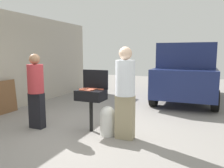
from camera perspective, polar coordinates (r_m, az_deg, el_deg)
The scene contains 21 objects.
ground_plane at distance 5.15m, azimuth -5.36°, elevation -11.61°, with size 24.00×24.00×0.00m, color gray.
house_wall_side at distance 7.62m, azimuth -23.43°, elevation 5.32°, with size 0.24×8.00×2.93m, color #B2A893.
bbq_grill at distance 4.94m, azimuth -5.31°, elevation -3.15°, with size 0.60×0.44×0.92m.
grill_lid_open at distance 5.08m, azimuth -4.19°, elevation 1.20°, with size 0.60×0.05×0.42m, color black.
hot_dog_0 at distance 4.80m, azimuth -6.07°, elevation -1.60°, with size 0.03×0.03×0.13m, color #AD4228.
hot_dog_1 at distance 4.92m, azimuth -5.22°, elevation -1.34°, with size 0.03×0.03×0.13m, color #AD4228.
hot_dog_2 at distance 4.87m, azimuth -5.15°, elevation -1.44°, with size 0.03×0.03×0.13m, color #C6593D.
hot_dog_3 at distance 5.03m, azimuth -5.68°, elevation -1.14°, with size 0.03×0.03×0.13m, color #AD4228.
hot_dog_4 at distance 4.84m, azimuth -7.59°, elevation -1.53°, with size 0.03×0.03×0.13m, color #AD4228.
hot_dog_5 at distance 5.05m, azimuth -6.86°, elevation -1.12°, with size 0.03×0.03×0.13m, color #C6593D.
hot_dog_6 at distance 4.90m, azimuth -2.86°, elevation -1.36°, with size 0.03×0.03×0.13m, color #B74C33.
hot_dog_7 at distance 4.83m, azimuth -5.50°, elevation -1.52°, with size 0.03×0.03×0.13m, color #B74C33.
hot_dog_8 at distance 4.96m, azimuth -7.58°, elevation -1.31°, with size 0.03×0.03×0.13m, color #AD4228.
hot_dog_9 at distance 4.96m, azimuth -4.67°, elevation -1.27°, with size 0.03×0.03×0.13m, color #B74C33.
hot_dog_10 at distance 5.01m, azimuth -4.39°, elevation -1.17°, with size 0.03×0.03×0.13m, color #C6593D.
hot_dog_11 at distance 4.77m, azimuth -6.27°, elevation -1.65°, with size 0.03×0.03×0.13m, color #C6593D.
propane_tank at distance 4.78m, azimuth -1.11°, elevation -9.07°, with size 0.32×0.32×0.62m.
person_left at distance 5.39m, azimuth -18.55°, elevation -1.04°, with size 0.36×0.36×1.69m.
person_right at distance 4.46m, azimuth 3.33°, elevation -1.45°, with size 0.38×0.38×1.83m.
parked_minivan at distance 8.71m, azimuth 18.31°, elevation 2.92°, with size 2.10×4.44×2.02m.
leaning_board at distance 7.08m, azimuth -25.61°, elevation -3.06°, with size 0.03×0.90×0.94m, color brown.
Camera 1 is at (2.31, -4.27, 1.71)m, focal length 36.44 mm.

